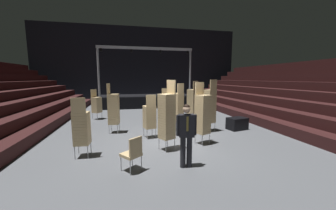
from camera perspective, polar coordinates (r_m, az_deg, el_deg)
ground_plane at (r=7.57m, az=0.75°, el=-11.34°), size 22.00×30.00×0.10m
arena_end_wall at (r=22.08m, az=-8.10°, el=11.85°), size 22.00×0.30×8.00m
bleacher_bank_right at (r=12.48m, az=38.22°, el=3.25°), size 6.00×24.00×3.60m
stage_riser at (r=17.07m, az=-6.67°, el=1.52°), size 7.85×2.97×4.90m
man_with_tie at (r=5.29m, az=5.47°, el=-7.94°), size 0.57×0.26×1.76m
chair_stack_front_left at (r=6.54m, az=-24.23°, el=-6.07°), size 0.47×0.47×1.88m
chair_stack_front_right at (r=8.94m, az=-15.85°, el=-0.98°), size 0.51×0.51×2.22m
chair_stack_mid_left at (r=6.50m, az=-0.34°, el=-3.17°), size 0.59×0.59×2.39m
chair_stack_mid_right at (r=10.89m, az=-1.39°, el=-0.03°), size 0.62×0.62×1.88m
chair_stack_mid_centre at (r=7.25m, az=10.23°, el=-2.49°), size 0.58×0.58×2.31m
chair_stack_rear_left at (r=10.80m, az=7.22°, el=0.96°), size 0.61×0.61×2.31m
chair_stack_rear_right at (r=7.95m, az=-5.49°, el=-3.32°), size 0.54×0.54×1.79m
chair_stack_rear_centre at (r=9.05m, az=2.81°, el=-0.59°), size 0.61×0.61×2.22m
chair_stack_aisle_left at (r=9.06m, az=12.23°, el=-0.20°), size 0.58×0.58×2.39m
chair_stack_aisle_right at (r=12.28m, az=-20.41°, el=0.18°), size 0.62×0.62×1.79m
equipment_road_case at (r=9.87m, az=19.78°, el=-5.19°), size 1.01×0.78×0.57m
loose_chair_near_man at (r=5.26m, az=-10.41°, el=-13.50°), size 0.62×0.62×0.95m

